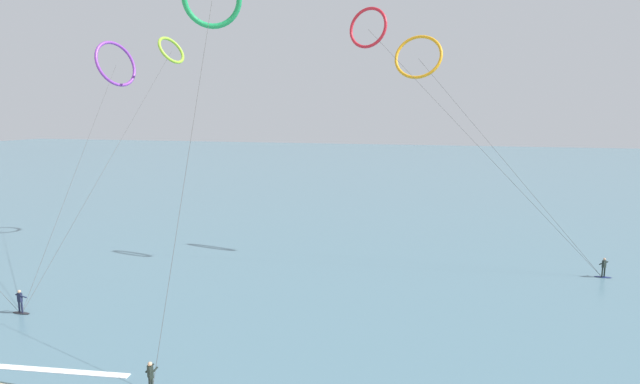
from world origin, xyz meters
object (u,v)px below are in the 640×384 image
object	(u,v)px
surfer_magenta	(151,380)
kite_violet	(116,64)
surfer_navy	(604,269)
kite_amber	(419,57)
surfer_charcoal	(20,303)
kite_lime	(171,51)
kite_crimson	(369,28)

from	to	relation	value
surfer_magenta	kite_violet	xyz separation A→B (m)	(-21.58, 28.21, 18.26)
surfer_navy	surfer_magenta	distance (m)	37.37
surfer_navy	kite_amber	xyz separation A→B (m)	(-16.27, 2.87, 18.22)
kite_violet	kite_amber	world-z (taller)	kite_violet
surfer_charcoal	kite_lime	world-z (taller)	kite_lime
kite_violet	kite_crimson	bearing A→B (deg)	-80.81
surfer_navy	kite_crimson	bearing A→B (deg)	143.63
kite_violet	surfer_charcoal	bearing A→B (deg)	-146.79
surfer_charcoal	kite_violet	size ratio (longest dim) A/B	0.07
surfer_navy	kite_violet	size ratio (longest dim) A/B	0.07
kite_lime	kite_violet	bearing A→B (deg)	119.14
surfer_charcoal	kite_crimson	size ratio (longest dim) A/B	0.07
surfer_navy	surfer_magenta	bearing A→B (deg)	-174.97
kite_violet	kite_crimson	distance (m)	28.20
kite_crimson	kite_amber	distance (m)	6.06
kite_amber	kite_lime	distance (m)	26.22
kite_amber	surfer_charcoal	bearing A→B (deg)	-132.40
surfer_magenta	kite_lime	world-z (taller)	kite_lime
kite_crimson	kite_lime	distance (m)	22.62
kite_violet	kite_crimson	world-z (taller)	kite_crimson
kite_amber	kite_lime	world-z (taller)	kite_lime
kite_violet	kite_lime	xyz separation A→B (m)	(5.82, 1.51, 1.38)
kite_amber	kite_lime	xyz separation A→B (m)	(-26.18, 0.67, 1.42)
surfer_magenta	kite_lime	xyz separation A→B (m)	(-15.76, 29.72, 19.64)
kite_violet	kite_lime	world-z (taller)	kite_lime
surfer_navy	kite_lime	xyz separation A→B (m)	(-42.44, 3.55, 19.64)
surfer_navy	kite_crimson	xyz separation A→B (m)	(-20.31, -1.08, 20.39)
surfer_magenta	kite_lime	distance (m)	38.95
kite_crimson	kite_violet	bearing A→B (deg)	-168.81
kite_crimson	surfer_magenta	bearing A→B (deg)	-86.68
surfer_charcoal	kite_lime	size ratio (longest dim) A/B	0.07
surfer_charcoal	kite_violet	distance (m)	28.96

